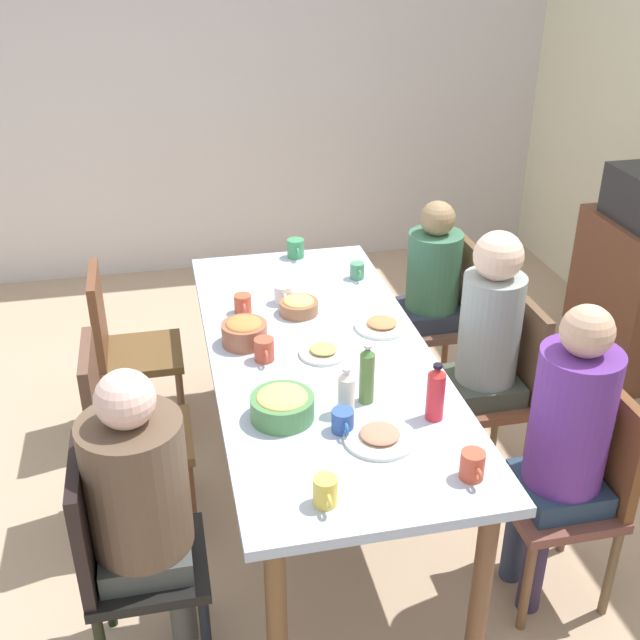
{
  "coord_description": "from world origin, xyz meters",
  "views": [
    {
      "loc": [
        2.78,
        -0.6,
        2.44
      ],
      "look_at": [
        0.0,
        0.0,
        0.92
      ],
      "focal_mm": 44.23,
      "sensor_mm": 36.0,
      "label": 1
    }
  ],
  "objects_px": {
    "bowl_1": "(299,305)",
    "side_cabinet": "(634,297)",
    "dining_table": "(320,368)",
    "chair_2": "(123,428)",
    "chair_3": "(579,483)",
    "bowl_2": "(244,332)",
    "cup_1": "(264,350)",
    "cup_4": "(472,465)",
    "cup_6": "(283,294)",
    "chair_4": "(122,552)",
    "plate_2": "(382,325)",
    "cup_5": "(343,421)",
    "person_1": "(430,286)",
    "bottle_0": "(347,392)",
    "cup_7": "(357,271)",
    "bottle_1": "(367,375)",
    "cup_3": "(325,492)",
    "chair_5": "(123,344)",
    "person_3": "(566,436)",
    "person_4": "(142,498)",
    "cup_2": "(296,248)",
    "bowl_0": "(282,405)",
    "bottle_2": "(436,393)",
    "plate_0": "(380,437)",
    "chair_1": "(445,311)",
    "chair_0": "(500,382)",
    "cup_0": "(243,304)",
    "person_0": "(486,341)",
    "plate_1": "(323,352)"
  },
  "relations": [
    {
      "from": "cup_1",
      "to": "cup_7",
      "type": "bearing_deg",
      "value": 140.32
    },
    {
      "from": "chair_4",
      "to": "bottle_1",
      "type": "xyz_separation_m",
      "value": [
        -0.32,
        0.93,
        0.38
      ]
    },
    {
      "from": "bottle_0",
      "to": "cup_7",
      "type": "bearing_deg",
      "value": 163.61
    },
    {
      "from": "cup_7",
      "to": "side_cabinet",
      "type": "xyz_separation_m",
      "value": [
        -0.1,
        1.66,
        -0.37
      ]
    },
    {
      "from": "cup_3",
      "to": "cup_6",
      "type": "distance_m",
      "value": 1.41
    },
    {
      "from": "chair_3",
      "to": "cup_4",
      "type": "distance_m",
      "value": 0.64
    },
    {
      "from": "bowl_2",
      "to": "bowl_1",
      "type": "bearing_deg",
      "value": 129.26
    },
    {
      "from": "chair_5",
      "to": "cup_7",
      "type": "relative_size",
      "value": 8.48
    },
    {
      "from": "bowl_1",
      "to": "side_cabinet",
      "type": "distance_m",
      "value": 2.09
    },
    {
      "from": "cup_0",
      "to": "bottle_2",
      "type": "xyz_separation_m",
      "value": [
        0.97,
        0.57,
        0.06
      ]
    },
    {
      "from": "person_0",
      "to": "chair_2",
      "type": "xyz_separation_m",
      "value": [
        0.0,
        -1.58,
        -0.23
      ]
    },
    {
      "from": "person_1",
      "to": "bottle_1",
      "type": "bearing_deg",
      "value": -30.26
    },
    {
      "from": "chair_0",
      "to": "bowl_2",
      "type": "bearing_deg",
      "value": -96.86
    },
    {
      "from": "dining_table",
      "to": "cup_0",
      "type": "bearing_deg",
      "value": -147.51
    },
    {
      "from": "cup_1",
      "to": "cup_4",
      "type": "distance_m",
      "value": 1.04
    },
    {
      "from": "person_3",
      "to": "cup_7",
      "type": "relative_size",
      "value": 11.91
    },
    {
      "from": "plate_2",
      "to": "person_3",
      "type": "bearing_deg",
      "value": 26.61
    },
    {
      "from": "dining_table",
      "to": "chair_4",
      "type": "distance_m",
      "value": 1.12
    },
    {
      "from": "chair_2",
      "to": "plate_0",
      "type": "bearing_deg",
      "value": 54.91
    },
    {
      "from": "chair_2",
      "to": "chair_3",
      "type": "xyz_separation_m",
      "value": [
        0.72,
        1.67,
        0.0
      ]
    },
    {
      "from": "cup_2",
      "to": "plate_2",
      "type": "bearing_deg",
      "value": 14.95
    },
    {
      "from": "bottle_2",
      "to": "bowl_1",
      "type": "bearing_deg",
      "value": -160.41
    },
    {
      "from": "plate_0",
      "to": "bowl_0",
      "type": "xyz_separation_m",
      "value": [
        -0.2,
        -0.31,
        0.04
      ]
    },
    {
      "from": "chair_4",
      "to": "cup_0",
      "type": "bearing_deg",
      "value": 153.56
    },
    {
      "from": "chair_3",
      "to": "cup_7",
      "type": "distance_m",
      "value": 1.51
    },
    {
      "from": "chair_4",
      "to": "bottle_1",
      "type": "distance_m",
      "value": 1.05
    },
    {
      "from": "bowl_2",
      "to": "person_4",
      "type": "bearing_deg",
      "value": -27.68
    },
    {
      "from": "cup_3",
      "to": "bottle_2",
      "type": "relative_size",
      "value": 0.5
    },
    {
      "from": "chair_2",
      "to": "cup_3",
      "type": "distance_m",
      "value": 1.17
    },
    {
      "from": "person_3",
      "to": "chair_3",
      "type": "bearing_deg",
      "value": 90.0
    },
    {
      "from": "chair_2",
      "to": "bottle_1",
      "type": "bearing_deg",
      "value": 66.92
    },
    {
      "from": "person_4",
      "to": "cup_2",
      "type": "xyz_separation_m",
      "value": [
        -1.72,
        0.83,
        0.09
      ]
    },
    {
      "from": "bottle_2",
      "to": "side_cabinet",
      "type": "xyz_separation_m",
      "value": [
        -1.32,
        1.69,
        -0.43
      ]
    },
    {
      "from": "plate_1",
      "to": "cup_6",
      "type": "xyz_separation_m",
      "value": [
        -0.51,
        -0.08,
        0.03
      ]
    },
    {
      "from": "chair_4",
      "to": "side_cabinet",
      "type": "relative_size",
      "value": 1.0
    },
    {
      "from": "dining_table",
      "to": "bowl_0",
      "type": "xyz_separation_m",
      "value": [
        0.44,
        -0.23,
        0.13
      ]
    },
    {
      "from": "plate_2",
      "to": "cup_5",
      "type": "distance_m",
      "value": 0.79
    },
    {
      "from": "chair_1",
      "to": "chair_0",
      "type": "bearing_deg",
      "value": 0.0
    },
    {
      "from": "cup_4",
      "to": "cup_6",
      "type": "bearing_deg",
      "value": -164.52
    },
    {
      "from": "chair_2",
      "to": "chair_4",
      "type": "xyz_separation_m",
      "value": [
        0.72,
        0.0,
        0.0
      ]
    },
    {
      "from": "cup_0",
      "to": "side_cabinet",
      "type": "distance_m",
      "value": 2.32
    },
    {
      "from": "plate_2",
      "to": "bottle_0",
      "type": "xyz_separation_m",
      "value": [
        0.6,
        -0.31,
        0.08
      ]
    },
    {
      "from": "cup_3",
      "to": "cup_4",
      "type": "height_order",
      "value": "cup_4"
    },
    {
      "from": "cup_3",
      "to": "person_4",
      "type": "bearing_deg",
      "value": -109.76
    },
    {
      "from": "bowl_2",
      "to": "cup_1",
      "type": "height_order",
      "value": "bowl_2"
    },
    {
      "from": "person_1",
      "to": "cup_5",
      "type": "height_order",
      "value": "person_1"
    },
    {
      "from": "dining_table",
      "to": "chair_2",
      "type": "bearing_deg",
      "value": -90.0
    },
    {
      "from": "dining_table",
      "to": "cup_3",
      "type": "bearing_deg",
      "value": -11.15
    },
    {
      "from": "person_1",
      "to": "person_3",
      "type": "bearing_deg",
      "value": 0.11
    },
    {
      "from": "bowl_1",
      "to": "cup_7",
      "type": "bearing_deg",
      "value": 130.81
    }
  ]
}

